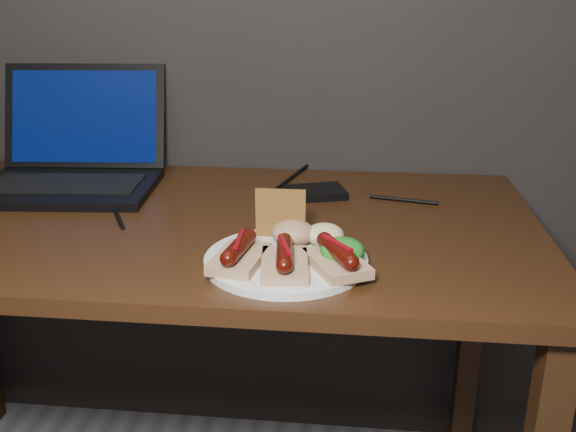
# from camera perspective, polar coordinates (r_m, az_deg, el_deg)

# --- Properties ---
(desk) EXTENTS (1.40, 0.70, 0.75)m
(desk) POSITION_cam_1_polar(r_m,az_deg,el_deg) (1.28, -10.31, -3.76)
(desk) COLOR #38210E
(desk) RESTS_ON ground
(laptop) EXTENTS (0.40, 0.37, 0.25)m
(laptop) POSITION_cam_1_polar(r_m,az_deg,el_deg) (1.49, -18.57, 4.72)
(laptop) COLOR black
(laptop) RESTS_ON desk
(hard_drive) EXTENTS (0.14, 0.12, 0.02)m
(hard_drive) POSITION_cam_1_polar(r_m,az_deg,el_deg) (1.34, 2.44, 2.12)
(hard_drive) COLOR black
(hard_drive) RESTS_ON desk
(desk_cables) EXTENTS (0.99, 0.45, 0.01)m
(desk_cables) POSITION_cam_1_polar(r_m,az_deg,el_deg) (1.36, -9.22, 1.89)
(desk_cables) COLOR black
(desk_cables) RESTS_ON desk
(plate) EXTENTS (0.27, 0.27, 0.01)m
(plate) POSITION_cam_1_polar(r_m,az_deg,el_deg) (1.02, -0.18, -3.94)
(plate) COLOR white
(plate) RESTS_ON desk
(bread_sausage_left) EXTENTS (0.09, 0.12, 0.04)m
(bread_sausage_left) POSITION_cam_1_polar(r_m,az_deg,el_deg) (0.99, -4.38, -3.35)
(bread_sausage_left) COLOR tan
(bread_sausage_left) RESTS_ON plate
(bread_sausage_center) EXTENTS (0.08, 0.12, 0.04)m
(bread_sausage_center) POSITION_cam_1_polar(r_m,az_deg,el_deg) (0.97, -0.32, -3.90)
(bread_sausage_center) COLOR tan
(bread_sausage_center) RESTS_ON plate
(bread_sausage_right) EXTENTS (0.11, 0.13, 0.04)m
(bread_sausage_right) POSITION_cam_1_polar(r_m,az_deg,el_deg) (0.98, 4.37, -3.72)
(bread_sausage_right) COLOR tan
(bread_sausage_right) RESTS_ON plate
(crispbread) EXTENTS (0.08, 0.01, 0.08)m
(crispbread) POSITION_cam_1_polar(r_m,az_deg,el_deg) (1.09, -0.66, 0.25)
(crispbread) COLOR #A2722C
(crispbread) RESTS_ON plate
(salad_greens) EXTENTS (0.07, 0.07, 0.04)m
(salad_greens) POSITION_cam_1_polar(r_m,az_deg,el_deg) (1.00, 4.86, -3.08)
(salad_greens) COLOR #1D5E12
(salad_greens) RESTS_ON plate
(salsa_mound) EXTENTS (0.07, 0.07, 0.04)m
(salsa_mound) POSITION_cam_1_polar(r_m,az_deg,el_deg) (1.06, 0.44, -1.47)
(salsa_mound) COLOR maroon
(salsa_mound) RESTS_ON plate
(coleslaw_mound) EXTENTS (0.06, 0.06, 0.04)m
(coleslaw_mound) POSITION_cam_1_polar(r_m,az_deg,el_deg) (1.06, 3.28, -1.66)
(coleslaw_mound) COLOR beige
(coleslaw_mound) RESTS_ON plate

